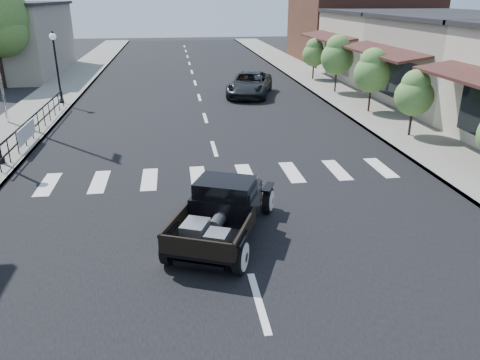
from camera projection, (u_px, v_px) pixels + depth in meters
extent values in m
plane|color=black|center=(238.00, 232.00, 11.99)|extent=(120.00, 120.00, 0.00)
cube|color=black|center=(201.00, 105.00, 25.80)|extent=(14.00, 80.00, 0.02)
cube|color=gray|center=(41.00, 109.00, 24.68)|extent=(3.00, 80.00, 0.15)
cube|color=gray|center=(349.00, 99.00, 26.87)|extent=(3.00, 80.00, 0.15)
cube|color=#BBB09E|center=(404.00, 46.00, 33.36)|extent=(10.00, 9.00, 4.50)
cube|color=brown|center=(360.00, 21.00, 42.17)|extent=(11.00, 10.00, 7.00)
imported|color=black|center=(250.00, 84.00, 27.94)|extent=(3.65, 5.42, 1.38)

